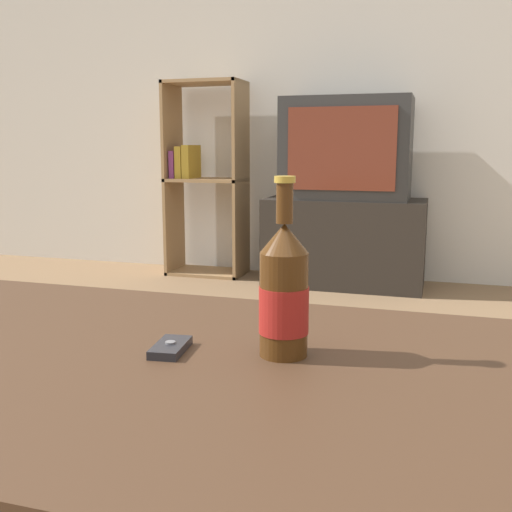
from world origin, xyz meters
name	(u,v)px	position (x,y,z in m)	size (l,w,h in m)	color
back_wall	(378,68)	(0.00, 3.02, 1.30)	(8.00, 0.05, 2.60)	beige
coffee_table	(163,397)	(0.00, 0.00, 0.43)	(1.33, 0.79, 0.50)	#422B1C
tv_stand	(344,242)	(-0.13, 2.74, 0.26)	(0.94, 0.42, 0.52)	#28231E
television	(347,149)	(-0.13, 2.74, 0.82)	(0.73, 0.41, 0.59)	#2D2D2D
bookshelf	(203,177)	(-1.07, 2.81, 0.64)	(0.49, 0.30, 1.23)	#99754C
beer_bottle	(284,293)	(0.18, 0.07, 0.60)	(0.08, 0.08, 0.28)	#47280F
cell_phone	(170,347)	(0.00, 0.03, 0.51)	(0.06, 0.10, 0.02)	#232328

